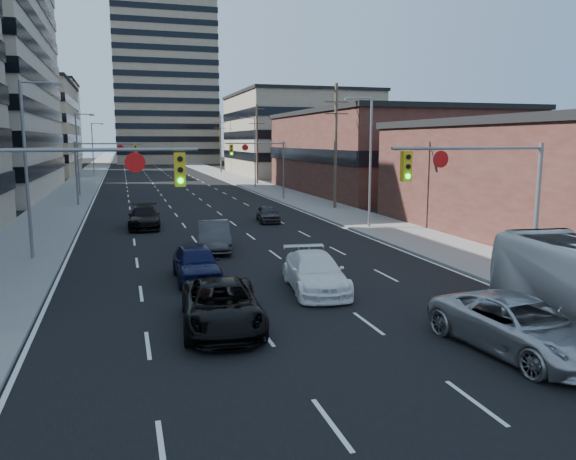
# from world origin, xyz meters

# --- Properties ---
(ground) EXTENTS (400.00, 400.00, 0.00)m
(ground) POSITION_xyz_m (0.00, 0.00, 0.00)
(ground) COLOR black
(ground) RESTS_ON ground
(road_surface) EXTENTS (18.00, 300.00, 0.02)m
(road_surface) POSITION_xyz_m (0.00, 130.00, 0.01)
(road_surface) COLOR black
(road_surface) RESTS_ON ground
(sidewalk_left) EXTENTS (5.00, 300.00, 0.15)m
(sidewalk_left) POSITION_xyz_m (-11.50, 130.00, 0.07)
(sidewalk_left) COLOR slate
(sidewalk_left) RESTS_ON ground
(sidewalk_right) EXTENTS (5.00, 300.00, 0.15)m
(sidewalk_right) POSITION_xyz_m (11.50, 130.00, 0.07)
(sidewalk_right) COLOR slate
(sidewalk_right) RESTS_ON ground
(office_left_far) EXTENTS (20.00, 30.00, 16.00)m
(office_left_far) POSITION_xyz_m (-24.00, 100.00, 8.00)
(office_left_far) COLOR gray
(office_left_far) RESTS_ON ground
(storefront_right_mid) EXTENTS (20.00, 30.00, 9.00)m
(storefront_right_mid) POSITION_xyz_m (24.00, 50.00, 4.50)
(storefront_right_mid) COLOR #472119
(storefront_right_mid) RESTS_ON ground
(office_right_far) EXTENTS (22.00, 28.00, 14.00)m
(office_right_far) POSITION_xyz_m (25.00, 88.00, 7.00)
(office_right_far) COLOR gray
(office_right_far) RESTS_ON ground
(apartment_tower) EXTENTS (26.00, 26.00, 58.00)m
(apartment_tower) POSITION_xyz_m (6.00, 150.00, 29.00)
(apartment_tower) COLOR gray
(apartment_tower) RESTS_ON ground
(bg_block_left) EXTENTS (24.00, 24.00, 20.00)m
(bg_block_left) POSITION_xyz_m (-28.00, 140.00, 10.00)
(bg_block_left) COLOR #ADA089
(bg_block_left) RESTS_ON ground
(bg_block_right) EXTENTS (22.00, 22.00, 12.00)m
(bg_block_right) POSITION_xyz_m (32.00, 130.00, 6.00)
(bg_block_right) COLOR gray
(bg_block_right) RESTS_ON ground
(signal_near_left) EXTENTS (6.59, 0.33, 6.00)m
(signal_near_left) POSITION_xyz_m (-7.45, 8.00, 4.33)
(signal_near_left) COLOR slate
(signal_near_left) RESTS_ON ground
(signal_near_right) EXTENTS (6.59, 0.33, 6.00)m
(signal_near_right) POSITION_xyz_m (7.45, 8.00, 4.33)
(signal_near_right) COLOR slate
(signal_near_right) RESTS_ON ground
(signal_far_left) EXTENTS (6.09, 0.33, 6.00)m
(signal_far_left) POSITION_xyz_m (-7.68, 45.00, 4.30)
(signal_far_left) COLOR slate
(signal_far_left) RESTS_ON ground
(signal_far_right) EXTENTS (6.09, 0.33, 6.00)m
(signal_far_right) POSITION_xyz_m (7.68, 45.00, 4.30)
(signal_far_right) COLOR slate
(signal_far_right) RESTS_ON ground
(utility_pole_block) EXTENTS (2.20, 0.28, 11.00)m
(utility_pole_block) POSITION_xyz_m (12.20, 36.00, 5.78)
(utility_pole_block) COLOR #4C3D2D
(utility_pole_block) RESTS_ON ground
(utility_pole_midblock) EXTENTS (2.20, 0.28, 11.00)m
(utility_pole_midblock) POSITION_xyz_m (12.20, 66.00, 5.78)
(utility_pole_midblock) COLOR #4C3D2D
(utility_pole_midblock) RESTS_ON ground
(utility_pole_distant) EXTENTS (2.20, 0.28, 11.00)m
(utility_pole_distant) POSITION_xyz_m (12.20, 96.00, 5.78)
(utility_pole_distant) COLOR #4C3D2D
(utility_pole_distant) RESTS_ON ground
(streetlight_left_near) EXTENTS (2.03, 0.22, 9.00)m
(streetlight_left_near) POSITION_xyz_m (-10.34, 20.00, 5.05)
(streetlight_left_near) COLOR slate
(streetlight_left_near) RESTS_ON ground
(streetlight_left_mid) EXTENTS (2.03, 0.22, 9.00)m
(streetlight_left_mid) POSITION_xyz_m (-10.34, 55.00, 5.05)
(streetlight_left_mid) COLOR slate
(streetlight_left_mid) RESTS_ON ground
(streetlight_left_far) EXTENTS (2.03, 0.22, 9.00)m
(streetlight_left_far) POSITION_xyz_m (-10.34, 90.00, 5.05)
(streetlight_left_far) COLOR slate
(streetlight_left_far) RESTS_ON ground
(streetlight_right_near) EXTENTS (2.03, 0.22, 9.00)m
(streetlight_right_near) POSITION_xyz_m (10.34, 25.00, 5.05)
(streetlight_right_near) COLOR slate
(streetlight_right_near) RESTS_ON ground
(streetlight_right_far) EXTENTS (2.03, 0.22, 9.00)m
(streetlight_right_far) POSITION_xyz_m (10.34, 60.00, 5.05)
(streetlight_right_far) COLOR slate
(streetlight_right_far) RESTS_ON ground
(black_pickup) EXTENTS (2.99, 5.65, 1.51)m
(black_pickup) POSITION_xyz_m (-2.99, 6.97, 0.76)
(black_pickup) COLOR black
(black_pickup) RESTS_ON ground
(white_van) EXTENTS (2.74, 5.46, 1.52)m
(white_van) POSITION_xyz_m (1.48, 10.51, 0.76)
(white_van) COLOR white
(white_van) RESTS_ON ground
(silver_suv) EXTENTS (3.35, 6.02, 1.59)m
(silver_suv) POSITION_xyz_m (4.93, 2.42, 0.80)
(silver_suv) COLOR #ACADB1
(silver_suv) RESTS_ON ground
(sedan_blue) EXTENTS (1.91, 4.66, 1.58)m
(sedan_blue) POSITION_xyz_m (-2.97, 13.55, 0.79)
(sedan_blue) COLOR #0C1033
(sedan_blue) RESTS_ON ground
(sedan_grey_center) EXTENTS (2.29, 5.13, 1.63)m
(sedan_grey_center) POSITION_xyz_m (-1.16, 20.20, 0.82)
(sedan_grey_center) COLOR #323235
(sedan_grey_center) RESTS_ON ground
(sedan_black_far) EXTENTS (2.37, 5.35, 1.53)m
(sedan_black_far) POSITION_xyz_m (-4.57, 29.62, 0.76)
(sedan_black_far) COLOR black
(sedan_black_far) RESTS_ON ground
(sedan_grey_right) EXTENTS (1.89, 3.87, 1.27)m
(sedan_grey_right) POSITION_xyz_m (4.49, 30.05, 0.64)
(sedan_grey_right) COLOR #2B2C2E
(sedan_grey_right) RESTS_ON ground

